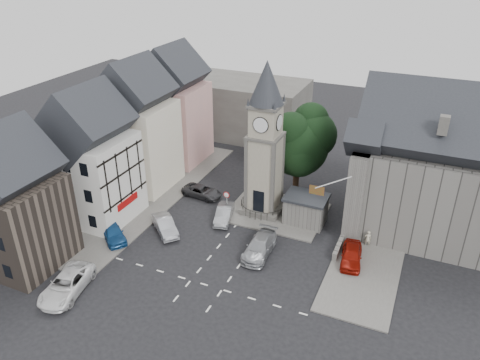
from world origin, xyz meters
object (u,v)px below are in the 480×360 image
at_px(pedestrian, 368,239).
at_px(stone_shelter, 306,209).
at_px(clock_tower, 265,141).
at_px(car_west_blue, 113,232).
at_px(car_east_red, 351,255).

bearing_deg(pedestrian, stone_shelter, -32.30).
distance_m(clock_tower, car_west_blue, 17.54).
height_order(clock_tower, car_east_red, clock_tower).
bearing_deg(car_west_blue, clock_tower, -8.35).
bearing_deg(pedestrian, car_east_red, 56.24).
bearing_deg(stone_shelter, pedestrian, -14.62).
xyz_separation_m(car_east_red, pedestrian, (0.90, 3.11, 0.09)).
bearing_deg(car_west_blue, pedestrian, -31.24).
xyz_separation_m(car_west_blue, pedestrian, (23.00, 8.79, 0.08)).
distance_m(stone_shelter, car_east_red, 7.61).
distance_m(stone_shelter, pedestrian, 6.96).
height_order(car_west_blue, pedestrian, pedestrian).
xyz_separation_m(clock_tower, car_west_blue, (-11.50, -11.03, -7.34)).
height_order(stone_shelter, car_west_blue, stone_shelter).
height_order(car_west_blue, car_east_red, car_west_blue).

